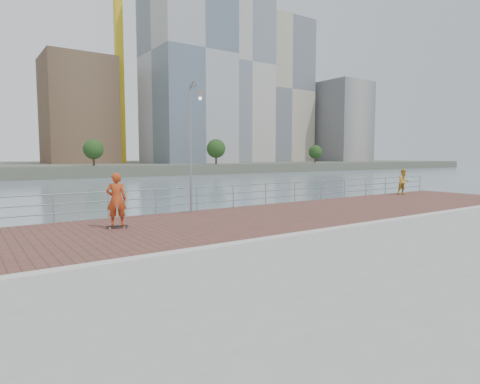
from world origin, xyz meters
TOP-DOWN VIEW (x-y plane):
  - water at (0.00, 0.00)m, footprint 400.00×400.00m
  - seawall at (0.00, -5.00)m, footprint 40.00×24.00m
  - brick_lane at (0.00, 3.60)m, footprint 40.00×6.80m
  - curb at (0.00, 0.00)m, footprint 40.00×0.40m
  - guardrail at (0.00, 7.00)m, footprint 39.06×0.06m
  - street_lamp at (0.46, 6.09)m, footprint 0.40×1.18m
  - skateboard at (-3.52, 4.51)m, footprint 0.76×0.41m
  - skateboarder at (-3.52, 4.51)m, footprint 0.79×0.63m
  - bystander at (15.94, 6.01)m, footprint 0.97×0.85m
  - tower_crane at (27.36, 104.00)m, footprint 47.00×2.00m
  - skyline at (30.39, 104.57)m, footprint 233.00×41.00m
  - shoreline_trees at (1.78, 77.00)m, footprint 144.35×5.02m

SIDE VIEW (x-z plane):
  - water at x=0.00m, z-range -2.00..-2.00m
  - seawall at x=0.00m, z-range -2.00..0.00m
  - brick_lane at x=0.00m, z-range 0.00..0.02m
  - curb at x=0.00m, z-range 0.00..0.06m
  - skateboard at x=-3.52m, z-range 0.04..0.13m
  - guardrail at x=0.00m, z-range 0.13..1.25m
  - bystander at x=15.94m, z-range 0.02..1.70m
  - skateboarder at x=-3.52m, z-range 0.10..1.97m
  - street_lamp at x=0.46m, z-range 1.17..6.71m
  - shoreline_trees at x=1.78m, z-range 0.93..7.62m
  - skyline at x=30.39m, z-range -7.58..58.36m
  - tower_crane at x=27.36m, z-range 8.15..58.85m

